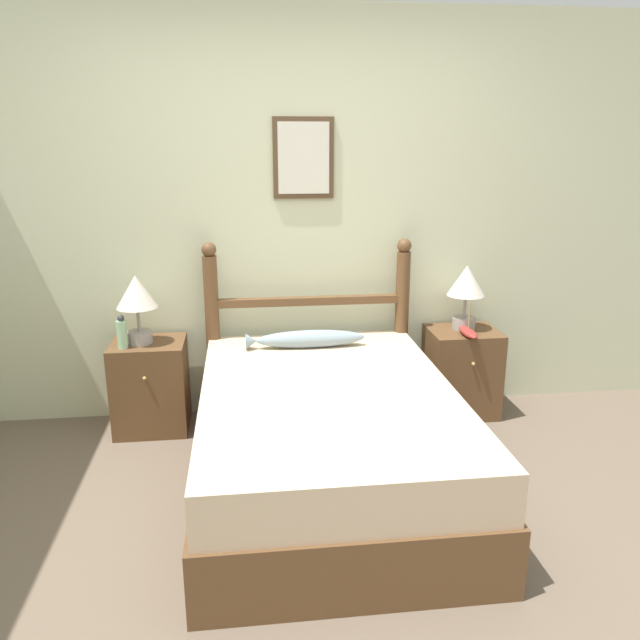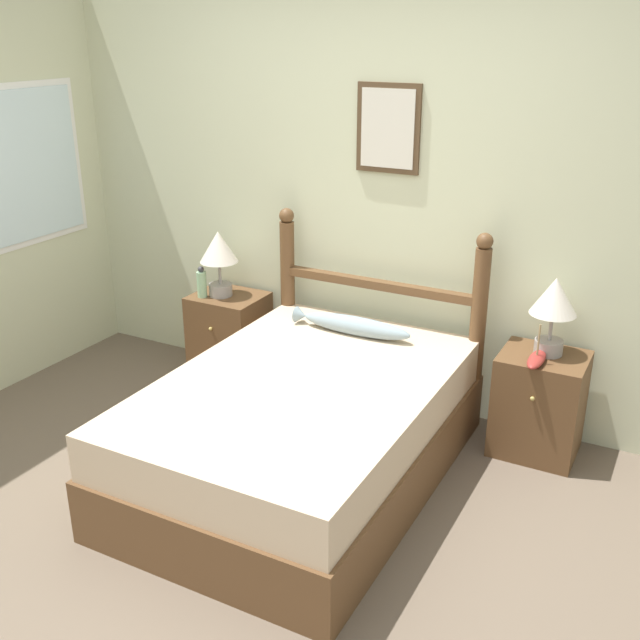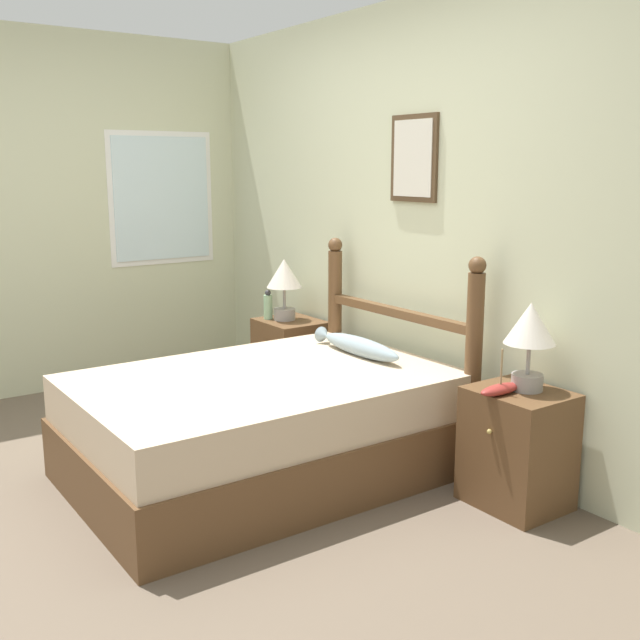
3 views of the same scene
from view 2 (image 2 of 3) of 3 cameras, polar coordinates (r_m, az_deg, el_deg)
The scene contains 11 objects.
ground_plane at distance 3.59m, azimuth -8.13°, elevation -16.37°, with size 16.00×16.00×0.00m, color brown.
wall_back at distance 4.43m, azimuth 4.26°, elevation 9.58°, with size 6.40×0.08×2.55m.
bed at distance 3.85m, azimuth -1.37°, elevation -8.38°, with size 1.31×1.92×0.55m.
headboard at distance 4.44m, azimuth 4.36°, elevation 0.77°, with size 1.31×0.09×1.17m.
nightstand_left at distance 4.95m, azimuth -6.89°, elevation -1.24°, with size 0.45×0.40×0.57m.
nightstand_right at distance 4.23m, azimuth 16.33°, elevation -6.17°, with size 0.45×0.40×0.57m.
table_lamp_left at distance 4.76m, azimuth -7.72°, elevation 5.12°, with size 0.24×0.24×0.42m.
table_lamp_right at distance 4.03m, azimuth 17.39°, elevation 1.25°, with size 0.24×0.24×0.42m.
bottle at distance 4.81m, azimuth -9.00°, elevation 2.79°, with size 0.06×0.06×0.20m.
model_boat at distance 3.99m, azimuth 16.17°, elevation -2.87°, with size 0.08×0.25×0.22m.
fish_pillow at distance 4.25m, azimuth 2.46°, elevation -0.39°, with size 0.72×0.12×0.11m.
Camera 2 is at (1.74, -2.24, 2.20)m, focal length 42.00 mm.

